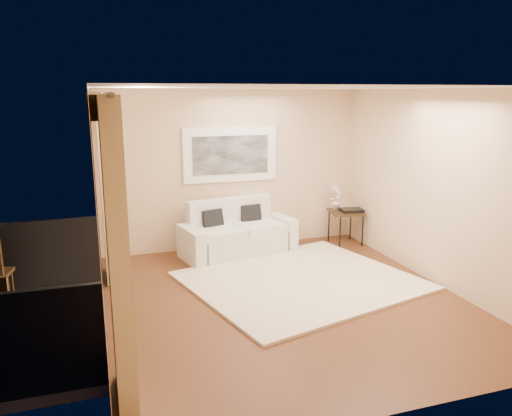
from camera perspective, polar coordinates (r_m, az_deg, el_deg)
name	(u,v)px	position (r m, az deg, el deg)	size (l,w,h in m)	color
floor	(285,300)	(6.64, 3.32, -10.45)	(5.00, 5.00, 0.00)	brown
room_shell	(101,105)	(5.66, -17.26, 11.22)	(5.00, 6.40, 5.00)	white
balcony	(5,323)	(6.27, -26.78, -11.62)	(1.81, 2.60, 1.17)	#605B56
curtains	(111,212)	(5.81, -16.28, -0.50)	(0.16, 4.80, 2.64)	tan
artwork	(231,155)	(8.47, -2.93, 6.11)	(1.62, 0.07, 0.92)	white
rug	(301,281)	(7.23, 5.15, -8.28)	(2.99, 2.60, 0.04)	beige
sofa	(236,235)	(8.37, -2.25, -3.06)	(2.01, 1.18, 0.90)	silver
side_table	(346,214)	(8.97, 10.25, -0.70)	(0.63, 0.63, 0.60)	#332011
tray	(352,210)	(8.93, 10.90, -0.24)	(0.38, 0.28, 0.05)	black
orchid	(336,197)	(8.99, 9.13, 1.29)	(0.25, 0.17, 0.47)	white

